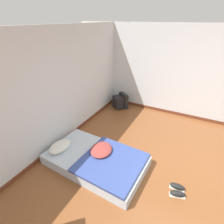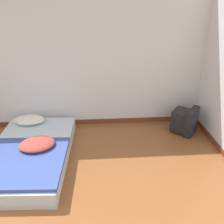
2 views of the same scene
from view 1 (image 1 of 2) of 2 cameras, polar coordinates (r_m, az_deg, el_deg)
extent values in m
plane|color=brown|center=(3.57, 22.77, -23.78)|extent=(20.00, 20.00, 0.00)
cube|color=silver|center=(3.84, -20.11, 5.23)|extent=(8.18, 0.06, 2.60)
cube|color=brown|center=(4.43, -17.05, -9.90)|extent=(8.18, 0.02, 0.09)
cube|color=silver|center=(5.44, 29.38, 9.87)|extent=(0.06, 8.18, 2.60)
cube|color=brown|center=(5.85, 26.50, -1.84)|extent=(0.02, 8.18, 0.09)
cube|color=silver|center=(3.75, -5.38, -15.43)|extent=(1.25, 2.05, 0.22)
ellipsoid|color=silver|center=(3.94, -16.63, -10.72)|extent=(0.54, 0.37, 0.14)
cube|color=#384C93|center=(3.51, -0.24, -16.09)|extent=(1.23, 1.21, 0.05)
ellipsoid|color=#993D38|center=(3.68, -3.56, -12.16)|extent=(0.61, 0.55, 0.11)
cube|color=black|center=(5.86, 2.10, 3.33)|extent=(0.44, 0.46, 0.38)
cube|color=black|center=(5.94, 3.80, 3.83)|extent=(0.36, 0.43, 0.48)
cube|color=#283342|center=(5.96, 4.33, 4.04)|extent=(0.22, 0.29, 0.34)
cube|color=silver|center=(3.51, 20.46, -24.15)|extent=(0.17, 0.28, 0.02)
ellipsoid|color=black|center=(3.48, 20.61, -23.66)|extent=(0.18, 0.28, 0.09)
cube|color=silver|center=(3.61, 20.42, -22.29)|extent=(0.11, 0.26, 0.02)
ellipsoid|color=black|center=(3.57, 20.56, -21.80)|extent=(0.12, 0.26, 0.09)
camera|label=2|loc=(3.66, 55.88, 9.79)|focal=40.00mm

